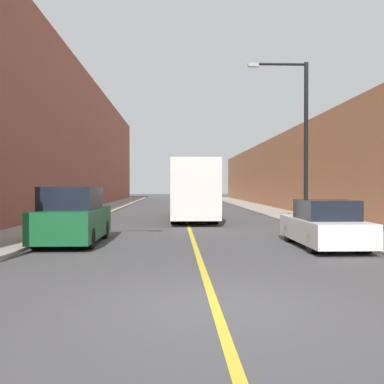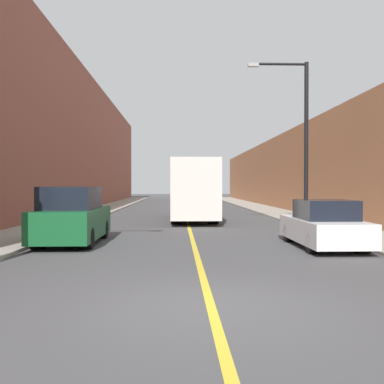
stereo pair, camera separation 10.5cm
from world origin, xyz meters
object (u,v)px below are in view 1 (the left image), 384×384
bus (192,189)px  street_lamp_right (301,132)px  car_right_near (324,226)px  parked_suv_left (73,217)px

bus → street_lamp_right: bearing=-46.4°
car_right_near → street_lamp_right: street_lamp_right is taller
parked_suv_left → car_right_near: 8.44m
bus → parked_suv_left: size_ratio=2.19×
bus → parked_suv_left: bus is taller
car_right_near → street_lamp_right: 7.88m
car_right_near → street_lamp_right: size_ratio=0.58×
car_right_near → bus: bearing=107.7°
bus → street_lamp_right: (4.96, -5.21, 2.74)m
parked_suv_left → street_lamp_right: 11.58m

